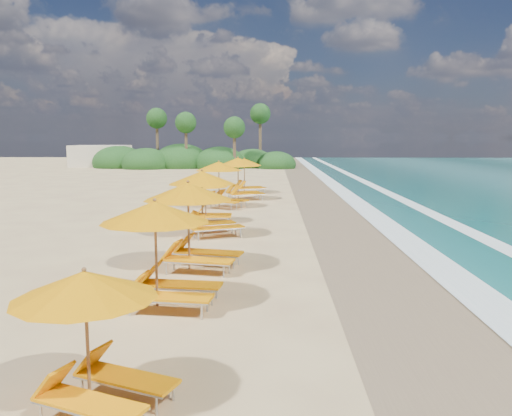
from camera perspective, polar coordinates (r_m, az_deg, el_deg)
name	(u,v)px	position (r m, az deg, el deg)	size (l,w,h in m)	color
ground	(256,240)	(18.77, 0.00, -3.63)	(160.00, 160.00, 0.00)	#D5BB7D
wet_sand	(365,241)	(19.06, 12.13, -3.61)	(4.00, 160.00, 0.01)	#84704E
surf_foam	(440,241)	(19.72, 19.89, -3.47)	(4.00, 160.00, 0.01)	white
station_1	(96,331)	(7.45, -17.51, -13.02)	(2.60, 2.56, 2.01)	olive
station_2	(164,247)	(11.40, -10.26, -4.27)	(2.80, 2.64, 2.44)	olive
station_3	(195,220)	(14.52, -6.84, -1.33)	(3.09, 2.95, 2.56)	olive
station_4	(207,199)	(19.43, -5.49, 1.04)	(3.37, 3.35, 2.58)	olive
station_5	(209,197)	(22.64, -5.27, 1.24)	(2.26, 2.10, 2.04)	olive
station_6	(222,181)	(27.43, -3.83, 3.01)	(3.40, 3.40, 2.56)	olive
station_7	(241,176)	(30.96, -1.66, 3.66)	(3.39, 3.33, 2.63)	olive
station_8	(247,173)	(34.73, -1.01, 3.92)	(3.09, 3.03, 2.43)	olive
treeline	(189,160)	(64.82, -7.52, 5.35)	(25.80, 8.80, 9.74)	#163D14
beach_building	(101,156)	(70.17, -17.00, 5.59)	(7.00, 5.00, 2.80)	beige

